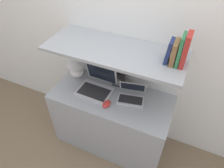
{
  "coord_description": "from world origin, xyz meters",
  "views": [
    {
      "loc": [
        0.58,
        -1.0,
        2.18
      ],
      "look_at": [
        0.01,
        0.28,
        0.93
      ],
      "focal_mm": 32.0,
      "sensor_mm": 36.0,
      "label": 1
    }
  ],
  "objects": [
    {
      "name": "back_riser",
      "position": [
        0.0,
        0.57,
        0.62
      ],
      "size": [
        1.22,
        0.04,
        1.25
      ],
      "color": "white",
      "rests_on": "ground_plane"
    },
    {
      "name": "wall_back",
      "position": [
        0.0,
        0.62,
        1.2
      ],
      "size": [
        6.0,
        0.05,
        2.4
      ],
      "color": "white",
      "rests_on": "ground_plane"
    },
    {
      "name": "book_brown",
      "position": [
        0.49,
        0.34,
        1.37
      ],
      "size": [
        0.04,
        0.14,
        0.18
      ],
      "color": "brown",
      "rests_on": "shelf"
    },
    {
      "name": "book_green",
      "position": [
        0.53,
        0.34,
        1.4
      ],
      "size": [
        0.02,
        0.14,
        0.24
      ],
      "color": "#2D7042",
      "rests_on": "shelf"
    },
    {
      "name": "computer_mouse",
      "position": [
        0.01,
        0.15,
        0.78
      ],
      "size": [
        0.08,
        0.11,
        0.04
      ],
      "color": "red",
      "rests_on": "desk"
    },
    {
      "name": "table_lamp",
      "position": [
        -0.47,
        0.42,
        0.93
      ],
      "size": [
        0.21,
        0.21,
        0.29
      ],
      "color": "white",
      "rests_on": "desk"
    },
    {
      "name": "laptop_large",
      "position": [
        -0.18,
        0.31,
        0.82
      ],
      "size": [
        0.36,
        0.32,
        0.27
      ],
      "color": "silver",
      "rests_on": "desk"
    },
    {
      "name": "desk",
      "position": [
        0.0,
        0.28,
        0.38
      ],
      "size": [
        1.22,
        0.55,
        0.76
      ],
      "color": "#999EA3",
      "rests_on": "ground_plane"
    },
    {
      "name": "ground_plane",
      "position": [
        0.0,
        0.0,
        0.0
      ],
      "size": [
        12.0,
        12.0,
        0.0
      ],
      "primitive_type": "plane",
      "color": "#7A664C"
    },
    {
      "name": "book_red",
      "position": [
        0.56,
        0.34,
        1.41
      ],
      "size": [
        0.04,
        0.14,
        0.26
      ],
      "color": "#A82823",
      "rests_on": "shelf"
    },
    {
      "name": "shelf",
      "position": [
        0.0,
        0.34,
        1.26
      ],
      "size": [
        1.22,
        0.5,
        0.03
      ],
      "color": "#999EA3",
      "rests_on": "back_riser"
    },
    {
      "name": "laptop_small",
      "position": [
        0.19,
        0.33,
        0.8
      ],
      "size": [
        0.3,
        0.26,
        0.16
      ],
      "color": "silver",
      "rests_on": "desk"
    },
    {
      "name": "router_box",
      "position": [
        -0.0,
        0.47,
        0.82
      ],
      "size": [
        0.11,
        0.08,
        0.12
      ],
      "color": "black",
      "rests_on": "desk"
    },
    {
      "name": "book_navy",
      "position": [
        0.45,
        0.34,
        1.37
      ],
      "size": [
        0.04,
        0.12,
        0.19
      ],
      "color": "navy",
      "rests_on": "shelf"
    }
  ]
}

